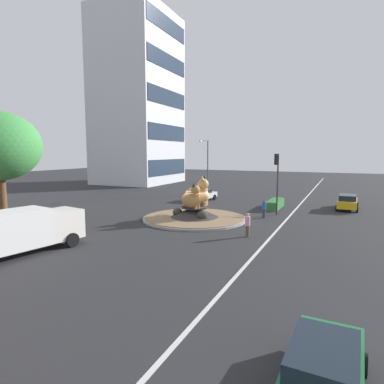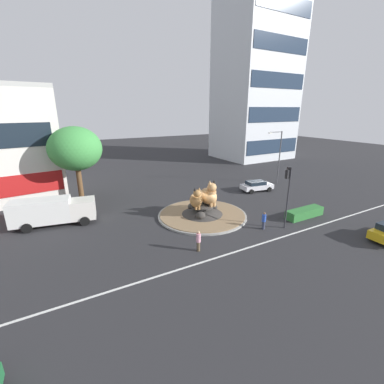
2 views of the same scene
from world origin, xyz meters
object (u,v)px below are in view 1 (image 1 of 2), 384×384
(traffic_light_mast, at_px, (277,171))
(sedan_on_far_lane, at_px, (324,370))
(streetlight_arm, at_px, (207,163))
(cat_statue_calico, at_px, (198,194))
(office_tower, at_px, (138,100))
(hatchback_near_shophouse, at_px, (202,195))
(delivery_box_truck, at_px, (18,230))
(cat_statue_tabby, at_px, (192,199))
(pedestrian_blue_shirt, at_px, (264,208))
(pedestrian_pink_shirt, at_px, (248,224))
(parked_car_right, at_px, (348,202))

(traffic_light_mast, relative_size, sedan_on_far_lane, 1.39)
(streetlight_arm, bearing_deg, cat_statue_calico, 27.13)
(office_tower, xyz_separation_m, hatchback_near_shophouse, (-17.30, -21.13, -15.41))
(sedan_on_far_lane, height_order, delivery_box_truck, delivery_box_truck)
(streetlight_arm, xyz_separation_m, delivery_box_truck, (-30.16, -0.60, -3.01))
(cat_statue_tabby, height_order, sedan_on_far_lane, cat_statue_tabby)
(office_tower, bearing_deg, sedan_on_far_lane, -142.76)
(cat_statue_calico, height_order, delivery_box_truck, cat_statue_calico)
(pedestrian_blue_shirt, height_order, hatchback_near_shophouse, pedestrian_blue_shirt)
(pedestrian_pink_shirt, bearing_deg, office_tower, -86.81)
(streetlight_arm, relative_size, parked_car_right, 1.63)
(cat_statue_calico, xyz_separation_m, office_tower, (27.59, 25.13, 13.99))
(pedestrian_pink_shirt, height_order, sedan_on_far_lane, pedestrian_pink_shirt)
(pedestrian_pink_shirt, distance_m, sedan_on_far_lane, 15.57)
(office_tower, xyz_separation_m, pedestrian_blue_shirt, (-25.02, -30.63, -15.28))
(streetlight_arm, xyz_separation_m, sedan_on_far_lane, (-34.80, -17.49, -3.71))
(office_tower, height_order, delivery_box_truck, office_tower)
(pedestrian_blue_shirt, xyz_separation_m, pedestrian_pink_shirt, (-7.34, -0.49, 0.03))
(parked_car_right, bearing_deg, hatchback_near_shophouse, 93.69)
(office_tower, relative_size, sedan_on_far_lane, 7.66)
(pedestrian_pink_shirt, relative_size, parked_car_right, 0.36)
(office_tower, xyz_separation_m, streetlight_arm, (-11.97, -19.51, -11.67))
(cat_statue_calico, distance_m, pedestrian_blue_shirt, 6.21)
(office_tower, distance_m, pedestrian_blue_shirt, 42.40)
(cat_statue_tabby, relative_size, pedestrian_blue_shirt, 1.33)
(cat_statue_calico, relative_size, parked_car_right, 0.59)
(sedan_on_far_lane, height_order, hatchback_near_shophouse, sedan_on_far_lane)
(sedan_on_far_lane, bearing_deg, office_tower, 40.79)
(streetlight_arm, bearing_deg, hatchback_near_shophouse, 24.25)
(traffic_light_mast, distance_m, office_tower, 40.74)
(office_tower, bearing_deg, pedestrian_pink_shirt, -137.23)
(office_tower, distance_m, streetlight_arm, 25.70)
(cat_statue_tabby, relative_size, pedestrian_pink_shirt, 1.30)
(cat_statue_calico, relative_size, pedestrian_blue_shirt, 1.67)
(pedestrian_pink_shirt, xyz_separation_m, parked_car_right, (15.58, -6.49, -0.08))
(sedan_on_far_lane, bearing_deg, cat_statue_calico, 34.19)
(cat_statue_calico, bearing_deg, pedestrian_pink_shirt, -38.91)
(cat_statue_calico, bearing_deg, delivery_box_truck, -109.47)
(delivery_box_truck, bearing_deg, streetlight_arm, 11.06)
(office_tower, bearing_deg, streetlight_arm, -122.65)
(traffic_light_mast, xyz_separation_m, sedan_on_far_lane, (-23.61, -5.67, -3.48))
(cat_statue_calico, xyz_separation_m, pedestrian_pink_shirt, (-4.76, -5.99, -1.26))
(pedestrian_pink_shirt, bearing_deg, streetlight_arm, -101.04)
(traffic_light_mast, relative_size, pedestrian_pink_shirt, 3.40)
(cat_statue_calico, height_order, hatchback_near_shophouse, cat_statue_calico)
(traffic_light_mast, distance_m, sedan_on_far_lane, 24.53)
(office_tower, height_order, sedan_on_far_lane, office_tower)
(hatchback_near_shophouse, bearing_deg, parked_car_right, -79.69)
(pedestrian_blue_shirt, height_order, pedestrian_pink_shirt, pedestrian_pink_shirt)
(pedestrian_blue_shirt, bearing_deg, office_tower, -54.52)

